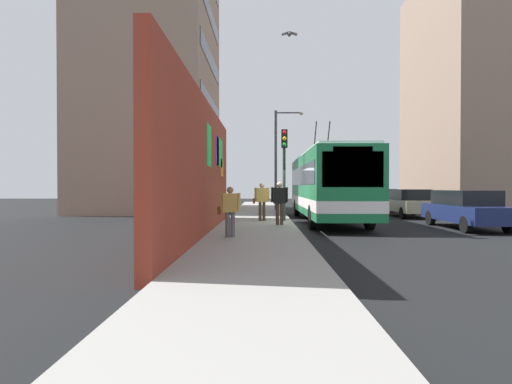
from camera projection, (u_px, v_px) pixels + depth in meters
The scene contains 15 objects.
ground_plane at pixel (293, 226), 17.63m from camera, with size 80.00×80.00×0.00m, color black.
sidewalk_slab at pixel (257, 224), 17.66m from camera, with size 48.00×3.20×0.15m, color gray.
graffiti_wall at pixel (204, 169), 13.52m from camera, with size 13.69×0.32×4.62m.
building_far_left at pixel (154, 76), 28.75m from camera, with size 11.37×8.24×19.44m.
building_far_right at pixel (485, 91), 33.00m from camera, with size 12.07×9.87×19.25m.
city_bus at pixel (326, 184), 19.73m from camera, with size 11.63×2.56×5.15m.
parked_car_navy at pixel (466, 208), 16.42m from camera, with size 4.77×1.79×1.58m.
parked_car_champagne at pixel (408, 202), 22.91m from camera, with size 4.63×1.88×1.58m.
parked_car_red at pixel (379, 199), 28.63m from camera, with size 4.80×1.84×1.58m.
parked_car_black at pixel (360, 197), 34.39m from camera, with size 4.74×1.78×1.58m.
pedestrian_near_wall at pixel (230, 208), 12.50m from camera, with size 0.22×0.72×1.58m.
pedestrian_at_curb at pixel (280, 199), 16.56m from camera, with size 0.24×0.70×1.78m.
pedestrian_midblock at pixel (262, 198), 18.47m from camera, with size 0.24×0.77×1.76m.
traffic_light at pixel (284, 159), 18.45m from camera, with size 0.49×0.28×4.23m.
street_lamp at pixel (279, 153), 27.36m from camera, with size 0.44×1.97×6.79m.
Camera 1 is at (-17.64, 1.34, 1.73)m, focal length 28.06 mm.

